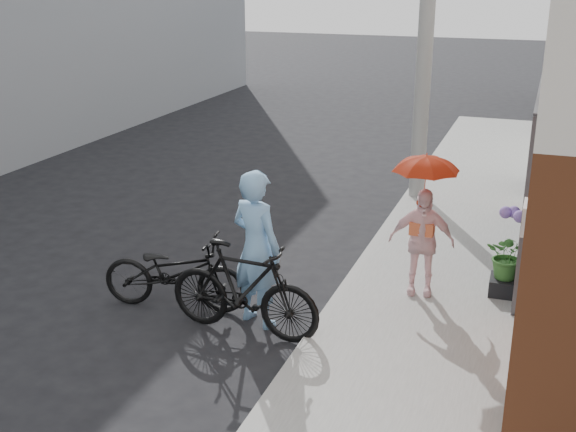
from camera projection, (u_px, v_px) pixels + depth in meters
The scene contains 11 objects.
ground at pixel (233, 336), 8.67m from camera, with size 80.00×80.00×0.00m, color black.
sidewalk at pixel (435, 290), 9.74m from camera, with size 2.20×24.00×0.12m, color gray.
curb at pixel (352, 278), 10.12m from camera, with size 0.12×24.00×0.12m, color #9E9E99.
utility_pole at pixel (427, 9), 12.49m from camera, with size 0.28×0.28×7.00m, color #9E9E99.
officer at pixel (257, 249), 8.68m from camera, with size 0.72×0.47×1.97m, color #7EB3E1.
bike_left at pixel (174, 272), 9.22m from camera, with size 0.66×1.89×1.00m, color black.
bike_right at pixel (244, 289), 8.54m from camera, with size 0.55×1.93×1.16m, color black.
kimono_woman at pixel (421, 242), 9.31m from camera, with size 0.84×0.35×1.43m, color #FDD4D7.
parasol at pixel (426, 161), 8.96m from camera, with size 0.81×0.81×0.71m, color red.
planter at pixel (506, 286), 9.46m from camera, with size 0.42×0.42×0.22m, color black.
potted_plant at pixel (509, 256), 9.33m from camera, with size 0.57×0.49×0.63m, color #366E2C.
Camera 1 is at (3.26, -7.03, 4.19)m, focal length 45.00 mm.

